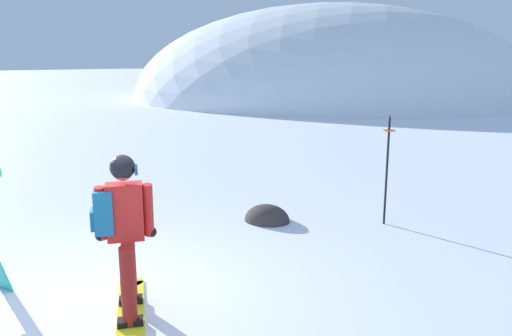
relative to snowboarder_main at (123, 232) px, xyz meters
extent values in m
plane|color=white|center=(-0.48, -0.01, -0.92)|extent=(300.00, 300.00, 0.00)
ellipsoid|color=white|center=(-11.07, 30.18, -0.92)|extent=(28.50, 25.65, 13.14)
cube|color=yellow|center=(0.02, 0.02, -0.91)|extent=(1.30, 1.30, 0.02)
cylinder|color=yellow|center=(-0.53, 0.57, -0.91)|extent=(0.28, 0.28, 0.02)
cube|color=black|center=(-0.15, 0.19, -0.86)|extent=(0.28, 0.28, 0.06)
cube|color=black|center=(0.19, -0.15, -0.86)|extent=(0.28, 0.28, 0.06)
cylinder|color=maroon|center=(-0.15, 0.19, -0.48)|extent=(0.15, 0.15, 0.82)
cylinder|color=maroon|center=(0.19, -0.15, -0.48)|extent=(0.15, 0.15, 0.82)
cube|color=red|center=(0.02, 0.02, 0.22)|extent=(0.41, 0.41, 0.58)
cylinder|color=red|center=(-0.14, -0.14, 0.22)|extent=(0.20, 0.20, 0.57)
cylinder|color=red|center=(0.19, 0.18, 0.22)|extent=(0.20, 0.20, 0.57)
sphere|color=black|center=(-0.18, -0.13, -0.03)|extent=(0.11, 0.11, 0.11)
sphere|color=black|center=(0.17, 0.23, -0.03)|extent=(0.11, 0.11, 0.11)
cube|color=teal|center=(-0.12, -0.12, 0.24)|extent=(0.33, 0.33, 0.44)
cube|color=teal|center=(-0.19, -0.19, 0.16)|extent=(0.18, 0.18, 0.20)
sphere|color=#9E7051|center=(0.02, 0.02, 0.64)|extent=(0.21, 0.21, 0.21)
sphere|color=black|center=(0.02, 0.02, 0.67)|extent=(0.25, 0.25, 0.25)
cube|color=navy|center=(0.11, 0.11, 0.64)|extent=(0.14, 0.14, 0.08)
cylinder|color=black|center=(1.36, 4.37, -0.06)|extent=(0.04, 0.04, 1.73)
cylinder|color=orange|center=(1.36, 4.37, 0.63)|extent=(0.20, 0.20, 0.02)
cone|color=black|center=(1.36, 4.37, 0.85)|extent=(0.04, 0.04, 0.08)
ellipsoid|color=#383333|center=(-0.35, 3.50, -0.92)|extent=(0.79, 0.67, 0.55)
camera|label=1|loc=(3.63, -3.34, 1.68)|focal=34.68mm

